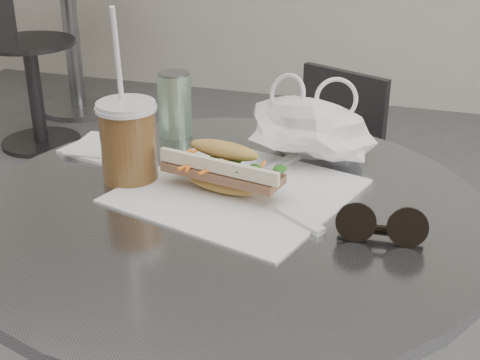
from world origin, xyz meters
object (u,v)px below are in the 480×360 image
(bg_table, at_px, (70,25))
(chair_far, at_px, (313,203))
(sunglasses, at_px, (381,227))
(bg_chair, at_px, (25,75))
(banh_mi, at_px, (223,168))
(drink_can, at_px, (175,104))
(cafe_table, at_px, (230,354))
(iced_coffee, at_px, (128,140))

(bg_table, xyz_separation_m, chair_far, (1.55, -1.30, -0.16))
(sunglasses, bearing_deg, bg_chair, 130.08)
(bg_chair, height_order, sunglasses, sunglasses)
(banh_mi, xyz_separation_m, drink_can, (-0.16, 0.21, 0.02))
(sunglasses, relative_size, drink_can, 1.03)
(cafe_table, bearing_deg, banh_mi, 121.25)
(bg_chair, xyz_separation_m, drink_can, (1.35, -1.43, 0.45))
(cafe_table, relative_size, sunglasses, 6.30)
(cafe_table, height_order, drink_can, drink_can)
(bg_chair, bearing_deg, drink_can, -31.46)
(banh_mi, bearing_deg, cafe_table, -47.44)
(chair_far, relative_size, bg_chair, 0.86)
(bg_chair, relative_size, sunglasses, 6.46)
(chair_far, xyz_separation_m, drink_can, (-0.14, -0.66, 0.50))
(bg_chair, relative_size, drink_can, 6.64)
(bg_table, height_order, drink_can, drink_can)
(bg_table, distance_m, chair_far, 2.03)
(cafe_table, xyz_separation_m, iced_coffee, (-0.18, 0.04, 0.34))
(sunglasses, bearing_deg, bg_table, 123.48)
(cafe_table, xyz_separation_m, sunglasses, (0.22, -0.04, 0.29))
(cafe_table, distance_m, chair_far, 0.92)
(chair_far, bearing_deg, bg_chair, -3.18)
(bg_table, bearing_deg, chair_far, -39.91)
(cafe_table, xyz_separation_m, drink_can, (-0.18, 0.24, 0.33))
(cafe_table, bearing_deg, chair_far, 93.01)
(cafe_table, relative_size, bg_table, 1.03)
(banh_mi, height_order, sunglasses, banh_mi)
(bg_table, distance_m, drink_can, 2.44)
(bg_table, distance_m, banh_mi, 2.70)
(bg_table, relative_size, sunglasses, 6.14)
(iced_coffee, distance_m, drink_can, 0.20)
(bg_chair, distance_m, sunglasses, 2.49)
(cafe_table, xyz_separation_m, banh_mi, (-0.02, 0.04, 0.31))
(chair_far, xyz_separation_m, bg_chair, (-1.48, 0.77, 0.05))
(banh_mi, xyz_separation_m, iced_coffee, (-0.15, 0.00, 0.03))
(cafe_table, relative_size, banh_mi, 3.14)
(cafe_table, relative_size, bg_chair, 0.98)
(iced_coffee, xyz_separation_m, sunglasses, (0.40, -0.08, -0.05))
(drink_can, bearing_deg, cafe_table, -52.60)
(cafe_table, distance_m, bg_table, 2.72)
(sunglasses, height_order, drink_can, drink_can)
(bg_chair, distance_m, iced_coffee, 2.17)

